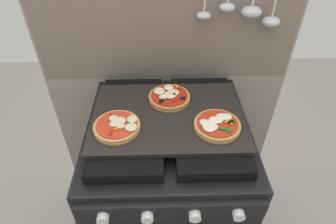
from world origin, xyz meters
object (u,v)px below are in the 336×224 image
at_px(pizza_right, 217,125).
at_px(pizza_center, 169,97).
at_px(stove, 168,191).
at_px(pizza_left, 118,126).
at_px(baking_tray, 168,116).

bearing_deg(pizza_right, pizza_center, 133.53).
distance_m(stove, pizza_left, 0.51).
bearing_deg(baking_tray, pizza_center, 85.54).
bearing_deg(stove, pizza_right, -24.61).
distance_m(baking_tray, pizza_center, 0.09).
bearing_deg(pizza_center, pizza_right, -46.47).
height_order(stove, pizza_left, pizza_left).
distance_m(stove, pizza_right, 0.51).
bearing_deg(pizza_center, pizza_left, -138.36).
xyz_separation_m(baking_tray, pizza_left, (-0.17, -0.07, 0.02)).
bearing_deg(baking_tray, stove, -90.00).
xyz_separation_m(stove, pizza_center, (0.01, 0.09, 0.48)).
bearing_deg(pizza_center, stove, -94.38).
bearing_deg(pizza_right, stove, 155.39).
distance_m(stove, baking_tray, 0.46).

